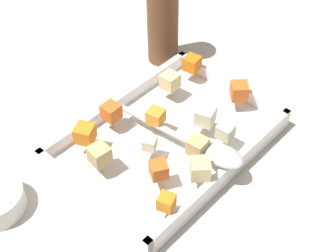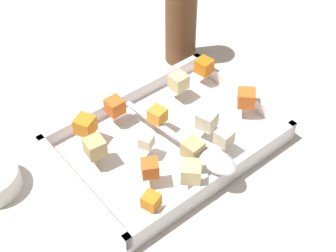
% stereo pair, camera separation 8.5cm
% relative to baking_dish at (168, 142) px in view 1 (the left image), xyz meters
% --- Properties ---
extents(ground_plane, '(4.00, 4.00, 0.00)m').
position_rel_baking_dish_xyz_m(ground_plane, '(0.01, 0.01, -0.01)').
color(ground_plane, beige).
extents(baking_dish, '(0.38, 0.27, 0.04)m').
position_rel_baking_dish_xyz_m(baking_dish, '(0.00, 0.00, 0.00)').
color(baking_dish, silver).
rests_on(baking_dish, ground_plane).
extents(carrot_chunk_corner_ne, '(0.04, 0.04, 0.03)m').
position_rel_baking_dish_xyz_m(carrot_chunk_corner_ne, '(0.11, -0.09, 0.05)').
color(carrot_chunk_corner_ne, orange).
rests_on(carrot_chunk_corner_ne, baking_dish).
extents(carrot_chunk_center, '(0.03, 0.03, 0.03)m').
position_rel_baking_dish_xyz_m(carrot_chunk_center, '(-0.16, -0.08, 0.04)').
color(carrot_chunk_center, orange).
rests_on(carrot_chunk_center, baking_dish).
extents(carrot_chunk_under_handle, '(0.03, 0.03, 0.03)m').
position_rel_baking_dish_xyz_m(carrot_chunk_under_handle, '(-0.00, -0.03, 0.04)').
color(carrot_chunk_under_handle, orange).
rests_on(carrot_chunk_under_handle, baking_dish).
extents(carrot_chunk_mid_right, '(0.03, 0.03, 0.03)m').
position_rel_baking_dish_xyz_m(carrot_chunk_mid_right, '(0.05, -0.10, 0.04)').
color(carrot_chunk_mid_right, orange).
rests_on(carrot_chunk_mid_right, baking_dish).
extents(carrot_chunk_far_right, '(0.04, 0.04, 0.03)m').
position_rel_baking_dish_xyz_m(carrot_chunk_far_right, '(0.08, 0.06, 0.04)').
color(carrot_chunk_far_right, orange).
rests_on(carrot_chunk_far_right, baking_dish).
extents(carrot_chunk_front_center, '(0.03, 0.03, 0.02)m').
position_rel_baking_dish_xyz_m(carrot_chunk_front_center, '(0.12, 0.11, 0.04)').
color(carrot_chunk_front_center, orange).
rests_on(carrot_chunk_front_center, baking_dish).
extents(carrot_chunk_near_left, '(0.04, 0.04, 0.03)m').
position_rel_baking_dish_xyz_m(carrot_chunk_near_left, '(-0.15, 0.04, 0.05)').
color(carrot_chunk_near_left, orange).
rests_on(carrot_chunk_near_left, baking_dish).
extents(potato_chunk_back_center, '(0.04, 0.04, 0.03)m').
position_rel_baking_dish_xyz_m(potato_chunk_back_center, '(-0.06, 0.04, 0.05)').
color(potato_chunk_back_center, beige).
rests_on(potato_chunk_back_center, baking_dish).
extents(potato_chunk_near_spoon, '(0.03, 0.03, 0.03)m').
position_rel_baking_dish_xyz_m(potato_chunk_near_spoon, '(-0.09, -0.07, 0.05)').
color(potato_chunk_near_spoon, '#E0CC89').
rests_on(potato_chunk_near_spoon, baking_dish).
extents(potato_chunk_mid_left, '(0.03, 0.03, 0.03)m').
position_rel_baking_dish_xyz_m(potato_chunk_mid_left, '(0.13, -0.03, 0.05)').
color(potato_chunk_mid_left, tan).
rests_on(potato_chunk_mid_left, baking_dish).
extents(potato_chunk_near_right, '(0.03, 0.03, 0.02)m').
position_rel_baking_dish_xyz_m(potato_chunk_near_right, '(0.05, 0.00, 0.04)').
color(potato_chunk_near_right, beige).
rests_on(potato_chunk_near_right, baking_dish).
extents(potato_chunk_corner_sw, '(0.03, 0.03, 0.03)m').
position_rel_baking_dish_xyz_m(potato_chunk_corner_sw, '(0.01, 0.07, 0.05)').
color(potato_chunk_corner_sw, tan).
rests_on(potato_chunk_corner_sw, baking_dish).
extents(potato_chunk_corner_se, '(0.04, 0.04, 0.03)m').
position_rel_baking_dish_xyz_m(potato_chunk_corner_se, '(0.04, 0.11, 0.05)').
color(potato_chunk_corner_se, '#E0CC89').
rests_on(potato_chunk_corner_se, baking_dish).
extents(potato_chunk_heap_side, '(0.03, 0.03, 0.03)m').
position_rel_baking_dish_xyz_m(potato_chunk_heap_side, '(-0.05, 0.08, 0.04)').
color(potato_chunk_heap_side, beige).
rests_on(potato_chunk_heap_side, baking_dish).
extents(serving_spoon, '(0.06, 0.25, 0.02)m').
position_rel_baking_dish_xyz_m(serving_spoon, '(-0.01, 0.10, 0.04)').
color(serving_spoon, silver).
rests_on(serving_spoon, baking_dish).
extents(pepper_mill, '(0.06, 0.06, 0.23)m').
position_rel_baking_dish_xyz_m(pepper_mill, '(-0.19, -0.18, 0.09)').
color(pepper_mill, brown).
rests_on(pepper_mill, ground_plane).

